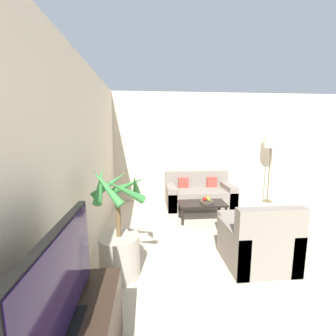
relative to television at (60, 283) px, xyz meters
name	(u,v)px	position (x,y,z in m)	size (l,w,h in m)	color
wall_back	(241,148)	(2.90, 4.39, 0.43)	(8.03, 0.06, 2.70)	beige
wall_left	(61,173)	(-0.35, 1.07, 0.43)	(0.06, 8.19, 2.70)	beige
television	(60,283)	(0.00, 0.00, 0.00)	(0.18, 1.03, 0.63)	black
potted_palm	(119,242)	(0.14, 1.40, -0.48)	(0.72, 0.73, 1.38)	#ADA393
sofa_loveseat	(199,195)	(1.71, 3.89, -0.65)	(1.57, 0.85, 0.79)	gray
floor_lamp	(271,145)	(3.52, 4.06, 0.52)	(0.33, 0.33, 1.68)	brown
coffee_table	(202,205)	(1.57, 3.01, -0.60)	(0.93, 0.48, 0.37)	black
fruit_bowl	(207,202)	(1.65, 2.99, -0.53)	(0.27, 0.27, 0.04)	#42382D
apple_red	(205,199)	(1.61, 2.99, -0.47)	(0.08, 0.08, 0.08)	red
apple_green	(209,200)	(1.68, 2.94, -0.47)	(0.07, 0.07, 0.07)	olive
orange_fruit	(208,198)	(1.69, 3.03, -0.47)	(0.08, 0.08, 0.08)	orange
armchair	(258,244)	(1.93, 1.45, -0.63)	(0.83, 0.77, 0.88)	gray
ottoman	(238,225)	(2.01, 2.30, -0.74)	(0.56, 0.53, 0.36)	gray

